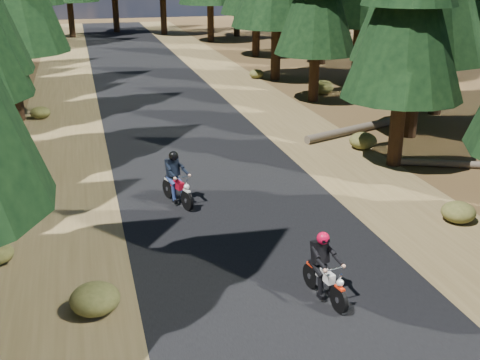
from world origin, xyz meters
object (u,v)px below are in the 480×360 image
rider_lead (325,278)px  rider_follow (177,187)px  log_far (454,164)px  log_near (353,130)px

rider_lead → rider_follow: (-2.00, 5.70, 0.03)m
log_far → rider_lead: bearing=-114.3°
rider_follow → rider_lead: bearing=90.3°
log_far → rider_follow: 9.26m
log_near → rider_lead: size_ratio=2.96×
rider_lead → rider_follow: rider_follow is taller
log_near → rider_lead: bearing=-139.1°
rider_lead → rider_follow: 6.04m
rider_lead → rider_follow: bearing=-80.7°
rider_lead → log_near: bearing=-127.7°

